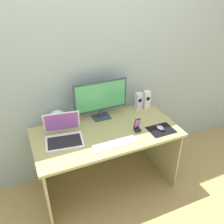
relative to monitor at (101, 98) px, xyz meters
name	(u,v)px	position (x,y,z in m)	size (l,w,h in m)	color
ground_plane	(107,184)	(-0.05, -0.26, -0.95)	(8.00, 8.00, 0.00)	tan
wall_back	(90,66)	(-0.05, 0.16, 0.30)	(6.00, 0.04, 2.50)	#9CADA7
desk	(106,144)	(-0.05, -0.26, -0.38)	(1.40, 0.71, 0.72)	tan
monitor	(101,98)	(0.00, 0.00, 0.00)	(0.56, 0.14, 0.41)	#31424C
speaker_right	(147,99)	(0.55, 0.01, -0.13)	(0.07, 0.07, 0.20)	white
speaker_near_monitor	(139,101)	(0.45, 0.01, -0.13)	(0.07, 0.06, 0.20)	silver
laptop	(64,135)	(-0.46, -0.22, -0.18)	(0.38, 0.35, 0.24)	white
fishbowl	(58,119)	(-0.45, 0.01, -0.15)	(0.18, 0.18, 0.18)	silver
keyboard_external	(115,144)	(-0.05, -0.47, -0.23)	(0.41, 0.11, 0.01)	white
mousepad	(161,130)	(0.45, -0.45, -0.23)	(0.25, 0.20, 0.00)	black
mouse	(160,128)	(0.45, -0.44, -0.21)	(0.06, 0.10, 0.04)	#52465C
phone_in_dock	(137,126)	(0.23, -0.37, -0.18)	(0.06, 0.06, 0.14)	black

